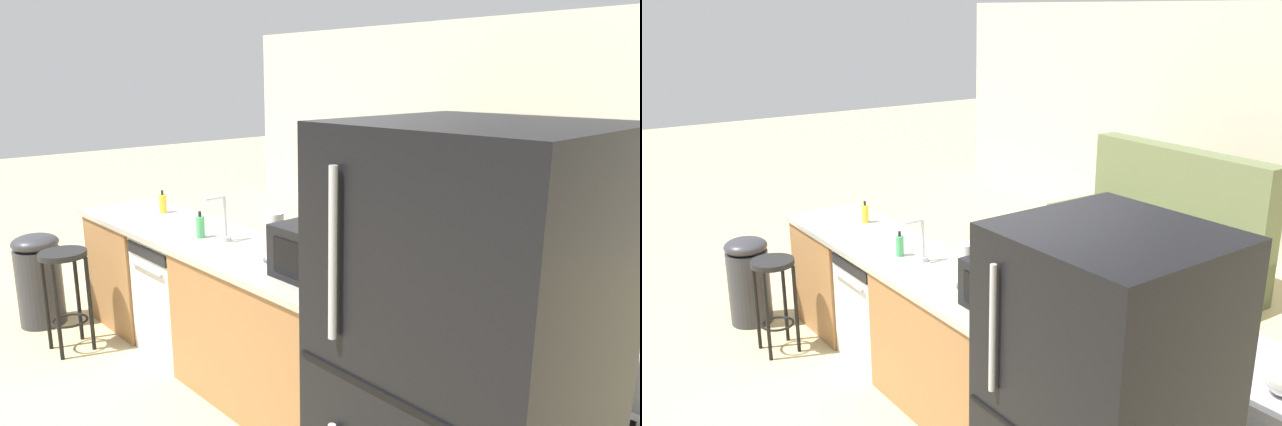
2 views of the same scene
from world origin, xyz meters
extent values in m
plane|color=tan|center=(0.00, 0.00, 0.00)|extent=(24.00, 24.00, 0.00)
cube|color=beige|center=(0.30, 4.20, 1.30)|extent=(10.00, 0.06, 2.60)
cube|color=#9E6B3D|center=(-0.93, 0.00, 0.43)|extent=(0.75, 0.62, 0.86)
cube|color=#9E6B3D|center=(0.83, 0.00, 0.43)|extent=(1.55, 0.62, 0.86)
cube|color=#ADA899|center=(0.15, 0.00, 0.88)|extent=(2.94, 0.66, 0.04)
cube|color=#3F2A18|center=(0.15, 0.00, 0.04)|extent=(2.86, 0.56, 0.08)
cube|color=silver|center=(-0.25, 0.00, 0.42)|extent=(0.58, 0.58, 0.84)
cube|color=black|center=(-0.25, -0.30, 0.78)|extent=(0.52, 0.01, 0.08)
cylinder|color=#B2B2B7|center=(-0.25, -0.31, 0.68)|extent=(0.44, 0.02, 0.02)
cube|color=#A8AAB2|center=(2.35, 0.55, 0.42)|extent=(0.76, 0.64, 0.85)
cylinder|color=silver|center=(2.35, 0.20, 0.70)|extent=(0.61, 0.03, 0.03)
cube|color=#B7B7BC|center=(2.35, 0.55, 0.88)|extent=(0.76, 0.64, 0.05)
torus|color=black|center=(2.18, 0.42, 0.89)|extent=(0.16, 0.16, 0.01)
torus|color=black|center=(2.52, 0.42, 0.89)|extent=(0.16, 0.16, 0.01)
torus|color=black|center=(2.18, 0.68, 0.89)|extent=(0.16, 0.16, 0.01)
cube|color=black|center=(2.35, -0.55, 0.90)|extent=(0.72, 0.70, 1.81)
cylinder|color=#B2B2B7|center=(2.15, -0.92, 1.46)|extent=(0.02, 0.02, 0.48)
cube|color=black|center=(2.35, -0.90, 1.12)|extent=(0.68, 0.01, 0.01)
cube|color=black|center=(1.15, 0.00, 1.04)|extent=(0.50, 0.36, 0.28)
cube|color=black|center=(1.11, -0.18, 1.04)|extent=(0.27, 0.01, 0.18)
cube|color=#2D2D33|center=(1.32, -0.18, 1.04)|extent=(0.11, 0.01, 0.21)
cylinder|color=silver|center=(0.21, 0.03, 0.92)|extent=(0.07, 0.07, 0.03)
cylinder|color=silver|center=(0.21, 0.03, 1.06)|extent=(0.02, 0.02, 0.26)
cylinder|color=silver|center=(0.21, -0.04, 1.19)|extent=(0.02, 0.14, 0.02)
cylinder|color=#4C4C51|center=(0.74, 0.01, 0.91)|extent=(0.14, 0.14, 0.01)
cylinder|color=white|center=(0.74, 0.01, 1.05)|extent=(0.11, 0.11, 0.27)
cylinder|color=#4CB266|center=(0.03, -0.04, 0.97)|extent=(0.06, 0.06, 0.14)
cylinder|color=black|center=(0.03, -0.04, 1.06)|extent=(0.02, 0.02, 0.04)
cylinder|color=yellow|center=(-0.78, 0.12, 0.97)|extent=(0.06, 0.06, 0.14)
cylinder|color=black|center=(-0.78, 0.12, 1.06)|extent=(0.02, 0.02, 0.04)
sphere|color=silver|center=(2.52, 0.42, 0.99)|extent=(0.17, 0.17, 0.17)
cylinder|color=black|center=(-0.82, -0.64, 0.72)|extent=(0.32, 0.32, 0.04)
cylinder|color=black|center=(-0.93, -0.76, 0.35)|extent=(0.03, 0.03, 0.70)
cylinder|color=black|center=(-0.70, -0.76, 0.35)|extent=(0.03, 0.03, 0.70)
cylinder|color=black|center=(-0.93, -0.53, 0.35)|extent=(0.03, 0.03, 0.70)
cylinder|color=black|center=(-0.70, -0.53, 0.35)|extent=(0.03, 0.03, 0.70)
torus|color=black|center=(-0.82, -0.64, 0.22)|extent=(0.25, 0.25, 0.02)
cylinder|color=#333338|center=(-1.43, -0.64, 0.31)|extent=(0.34, 0.34, 0.62)
ellipsoid|color=#333338|center=(-1.43, -0.64, 0.67)|extent=(0.35, 0.35, 0.14)
cube|color=#667047|center=(-0.04, 2.74, 0.21)|extent=(2.04, 0.99, 0.42)
cube|color=#667047|center=(-0.02, 3.07, 0.64)|extent=(2.01, 0.33, 1.27)
cube|color=#667047|center=(-0.94, 2.78, 0.31)|extent=(0.24, 0.91, 0.62)
cube|color=#667047|center=(0.86, 2.70, 0.31)|extent=(0.24, 0.91, 0.62)
cube|color=#7D8959|center=(-0.59, 2.71, 0.48)|extent=(0.59, 0.65, 0.12)
cube|color=#7D8959|center=(-0.04, 2.69, 0.48)|extent=(0.59, 0.65, 0.12)
cube|color=#7D8959|center=(0.51, 2.66, 0.48)|extent=(0.59, 0.65, 0.12)
camera|label=1|loc=(3.18, -1.93, 1.92)|focal=32.00mm
camera|label=2|loc=(3.81, -2.25, 2.53)|focal=38.00mm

